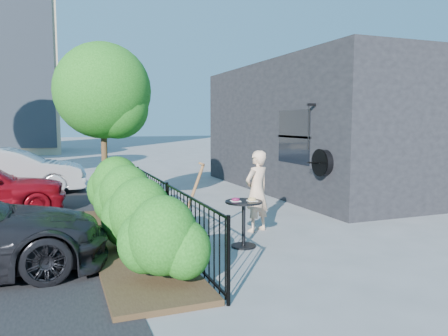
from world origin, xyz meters
name	(u,v)px	position (x,y,z in m)	size (l,w,h in m)	color
ground	(243,234)	(0.00, 0.00, 0.00)	(120.00, 120.00, 0.00)	gray
shop_building	(341,128)	(5.50, 4.50, 2.00)	(6.22, 9.00, 4.00)	black
fence	(167,212)	(-1.50, 0.00, 0.56)	(0.05, 6.05, 1.10)	black
planting_bed	(129,243)	(-2.20, 0.00, 0.04)	(1.30, 6.00, 0.08)	#382616
shrubs	(133,205)	(-2.10, 0.10, 0.70)	(1.10, 5.60, 1.24)	#185212
patio_tree	(106,97)	(-2.24, 2.76, 2.76)	(2.20, 2.20, 3.94)	#3F2B19
cafe_table	(244,215)	(-0.34, -0.80, 0.57)	(0.65, 0.65, 0.87)	black
woman	(257,191)	(0.36, 0.14, 0.81)	(0.59, 0.39, 1.63)	beige
shovel	(188,210)	(-1.26, -0.51, 0.67)	(0.54, 0.20, 1.53)	brown
car_silver	(11,171)	(-4.63, 6.81, 0.71)	(1.50, 4.29, 1.41)	#B2B2B7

